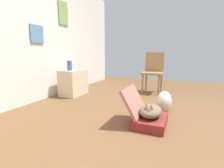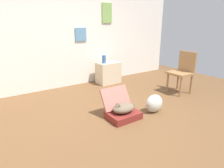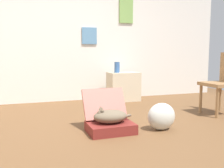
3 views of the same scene
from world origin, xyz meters
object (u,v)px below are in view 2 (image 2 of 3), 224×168
object	(u,v)px
suitcase_base	(123,115)
vase_tall	(104,59)
chair	(183,71)
plastic_bag_white	(154,103)
side_table	(108,73)
cat	(123,108)

from	to	relation	value
suitcase_base	vase_tall	size ratio (longest dim) A/B	2.57
chair	suitcase_base	bearing A→B (deg)	-79.56
plastic_bag_white	chair	xyz separation A→B (m)	(1.30, 0.41, 0.35)
plastic_bag_white	chair	size ratio (longest dim) A/B	0.37
side_table	plastic_bag_white	bearing A→B (deg)	-98.82
plastic_bag_white	side_table	world-z (taller)	side_table
vase_tall	side_table	bearing A→B (deg)	11.69
plastic_bag_white	vase_tall	world-z (taller)	vase_tall
side_table	chair	xyz separation A→B (m)	(1.00, -1.57, 0.24)
side_table	cat	bearing A→B (deg)	-116.37
suitcase_base	chair	xyz separation A→B (m)	(1.92, 0.30, 0.46)
plastic_bag_white	cat	bearing A→B (deg)	170.31
side_table	vase_tall	bearing A→B (deg)	-168.31
vase_tall	chair	distance (m)	1.92
vase_tall	chair	bearing A→B (deg)	-53.30
cat	side_table	world-z (taller)	side_table
suitcase_base	plastic_bag_white	size ratio (longest dim) A/B	1.51
plastic_bag_white	chair	world-z (taller)	chair
suitcase_base	chair	world-z (taller)	chair
cat	plastic_bag_white	bearing A→B (deg)	-9.69
chair	vase_tall	bearing A→B (deg)	-141.86
suitcase_base	chair	bearing A→B (deg)	9.00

